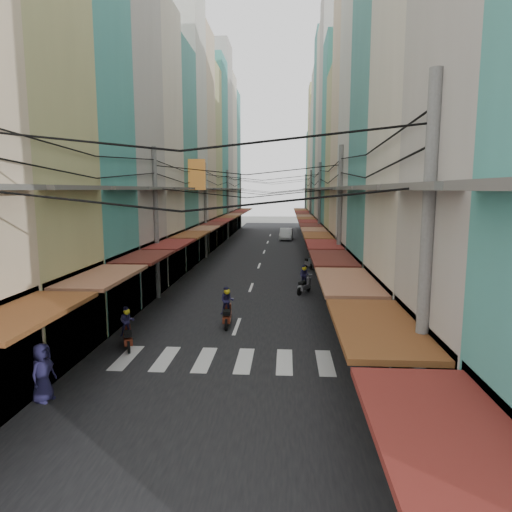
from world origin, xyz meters
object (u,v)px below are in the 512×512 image
at_px(white_car, 286,240).
at_px(traffic_sign, 383,303).
at_px(market_umbrella, 409,288).
at_px(bicycle, 419,338).

bearing_deg(white_car, traffic_sign, -82.43).
distance_m(white_car, traffic_sign, 39.13).
bearing_deg(market_umbrella, bicycle, 43.82).
height_order(bicycle, market_umbrella, market_umbrella).
xyz_separation_m(bicycle, market_umbrella, (-0.67, -0.64, 2.20)).
height_order(white_car, traffic_sign, traffic_sign).
distance_m(white_car, market_umbrella, 36.85).
height_order(white_car, market_umbrella, market_umbrella).
bearing_deg(traffic_sign, white_car, 94.85).
relative_size(white_car, traffic_sign, 1.62).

